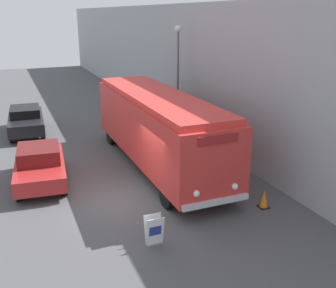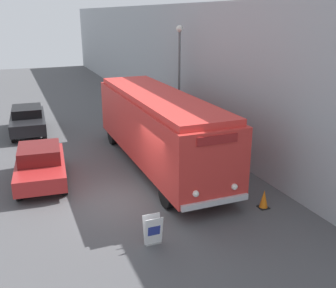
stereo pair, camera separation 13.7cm
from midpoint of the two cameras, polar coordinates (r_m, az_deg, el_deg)
ground_plane at (r=14.74m, az=-6.04°, el=-8.14°), size 80.00×80.00×0.00m
building_wall_right at (r=24.80m, az=0.64°, el=11.45°), size 0.30×60.00×7.09m
vintage_bus at (r=17.25m, az=-1.19°, el=2.66°), size 2.60×10.67×3.30m
sign_board at (r=11.95m, az=-1.86°, el=-12.42°), size 0.54×0.34×0.91m
streetlamp at (r=21.19m, az=1.84°, el=11.28°), size 0.36×0.36×5.99m
parked_car_near at (r=16.63m, az=-17.80°, el=-2.85°), size 2.27×4.32×1.53m
parked_car_mid at (r=23.92m, az=-19.53°, el=3.38°), size 2.11×4.67×1.50m
traffic_cone at (r=14.42m, az=14.01°, el=-7.78°), size 0.36×0.36×0.67m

